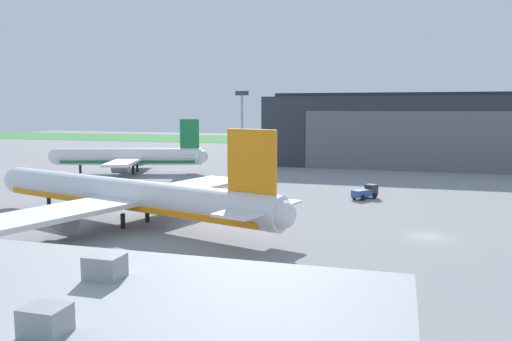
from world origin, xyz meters
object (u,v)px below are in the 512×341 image
object	(u,v)px
airliner_far_left	(129,157)
pushback_tractor	(366,192)
maintenance_hangar	(455,130)
airliner_near_right	(125,195)
apron_light_mast	(242,131)

from	to	relation	value
airliner_far_left	pushback_tractor	bearing A→B (deg)	-19.16
maintenance_hangar	airliner_near_right	world-z (taller)	maintenance_hangar
airliner_far_left	maintenance_hangar	bearing A→B (deg)	28.90
airliner_far_left	apron_light_mast	size ratio (longest dim) A/B	1.95
pushback_tractor	apron_light_mast	bearing A→B (deg)	164.08
airliner_far_left	apron_light_mast	world-z (taller)	apron_light_mast
pushback_tractor	airliner_near_right	bearing A→B (deg)	-136.60
airliner_near_right	apron_light_mast	world-z (taller)	apron_light_mast
airliner_far_left	pushback_tractor	distance (m)	56.57
airliner_near_right	pushback_tractor	world-z (taller)	airliner_near_right
maintenance_hangar	pushback_tractor	world-z (taller)	maintenance_hangar
airliner_near_right	maintenance_hangar	bearing A→B (deg)	61.21
airliner_near_right	apron_light_mast	xyz separation A→B (m)	(5.09, 33.11, 6.81)
maintenance_hangar	apron_light_mast	xyz separation A→B (m)	(-41.49, -51.68, 1.61)
airliner_near_right	apron_light_mast	bearing A→B (deg)	81.25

